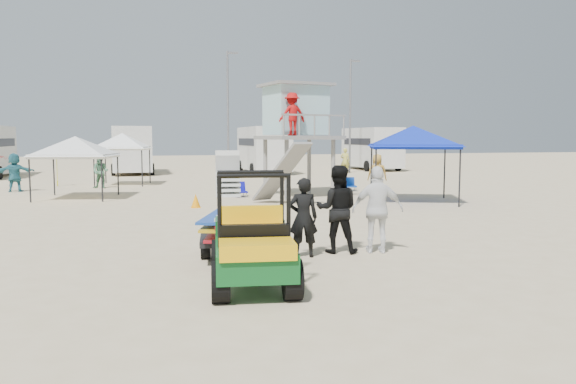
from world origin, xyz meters
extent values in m
plane|color=beige|center=(0.00, 0.00, 0.00)|extent=(140.00, 140.00, 0.00)
cube|color=#0C4F1D|center=(-0.92, 0.07, 0.56)|extent=(1.58, 2.67, 0.44)
cube|color=#F7B20D|center=(-0.92, 0.07, 0.83)|extent=(1.24, 0.86, 0.24)
cylinder|color=black|center=(-1.47, -0.84, 0.32)|extent=(0.37, 0.68, 0.65)
cube|color=black|center=(-0.92, 2.37, 0.45)|extent=(1.49, 1.98, 0.12)
cylinder|color=black|center=(-1.45, 2.37, 0.24)|extent=(0.26, 0.50, 0.48)
imported|color=black|center=(0.58, 2.07, 0.84)|extent=(0.68, 0.52, 1.69)
imported|color=black|center=(1.43, 2.32, 0.96)|extent=(1.14, 1.02, 1.93)
imported|color=white|center=(2.28, 2.07, 0.95)|extent=(1.20, 0.77, 1.91)
cylinder|color=gray|center=(2.80, 12.63, 1.22)|extent=(0.18, 0.18, 2.44)
cube|color=gray|center=(3.87, 13.70, 2.51)|extent=(3.41, 3.41, 0.16)
cube|color=#A2CED1|center=(3.87, 14.00, 3.65)|extent=(2.56, 2.32, 2.05)
imported|color=#B20F0F|center=(3.09, 12.73, 3.45)|extent=(1.10, 0.64, 1.71)
cylinder|color=black|center=(6.13, 9.20, 1.11)|extent=(0.06, 0.06, 2.23)
pyramid|color=#112AB8|center=(7.63, 10.71, 2.98)|extent=(4.09, 4.09, 0.80)
cube|color=#112AB8|center=(7.63, 10.71, 2.18)|extent=(4.09, 4.09, 0.18)
cylinder|color=black|center=(-6.56, 14.13, 0.91)|extent=(0.06, 0.06, 1.82)
pyramid|color=white|center=(-5.19, 15.51, 2.57)|extent=(3.41, 3.41, 0.80)
cube|color=white|center=(-5.19, 15.51, 1.77)|extent=(3.41, 3.41, 0.18)
cylinder|color=black|center=(-4.67, 20.70, 1.00)|extent=(0.06, 0.06, 2.00)
pyramid|color=white|center=(-3.46, 21.90, 2.75)|extent=(2.99, 2.99, 0.80)
cube|color=white|center=(-3.46, 21.90, 1.95)|extent=(2.99, 2.99, 0.18)
imported|color=#CFCC12|center=(-6.70, 21.85, 0.92)|extent=(2.84, 2.84, 1.83)
cone|color=#FF9308|center=(-0.75, 11.10, 0.25)|extent=(0.34, 0.34, 0.50)
cube|color=#0E0F9B|center=(1.43, 14.20, 0.22)|extent=(0.61, 0.57, 0.06)
cube|color=#0E0F9B|center=(1.43, 14.44, 0.42)|extent=(0.56, 0.25, 0.44)
cylinder|color=#B2B2B7|center=(1.21, 14.00, 0.10)|extent=(0.03, 0.03, 0.20)
cube|color=#0F3FAA|center=(6.95, 15.50, 0.22)|extent=(0.64, 0.60, 0.06)
cube|color=#0F3FAA|center=(6.95, 15.74, 0.42)|extent=(0.56, 0.28, 0.44)
cylinder|color=#B2B2B7|center=(6.73, 15.30, 0.10)|extent=(0.03, 0.03, 0.20)
cube|color=silver|center=(-3.00, 31.50, 1.75)|extent=(2.50, 6.50, 3.00)
cube|color=black|center=(-3.00, 31.50, 2.20)|extent=(2.54, 5.20, 0.50)
cylinder|color=black|center=(-4.25, 29.42, 0.40)|extent=(0.25, 0.80, 0.80)
cube|color=silver|center=(6.00, 30.00, 1.75)|extent=(2.50, 7.00, 3.00)
cube|color=black|center=(6.00, 30.00, 2.20)|extent=(2.54, 5.60, 0.50)
cylinder|color=black|center=(4.75, 27.76, 0.40)|extent=(0.25, 0.80, 0.80)
cube|color=silver|center=(15.00, 31.50, 1.75)|extent=(2.50, 6.60, 3.00)
cube|color=black|center=(15.00, 31.50, 2.20)|extent=(2.54, 5.28, 0.50)
cylinder|color=black|center=(13.75, 29.39, 0.40)|extent=(0.25, 0.80, 0.80)
cylinder|color=slate|center=(3.00, 27.00, 4.00)|extent=(0.14, 0.14, 8.00)
cylinder|color=slate|center=(12.00, 28.50, 4.00)|extent=(0.14, 0.14, 8.00)
imported|color=gold|center=(11.44, 27.93, 0.89)|extent=(0.77, 0.68, 1.78)
imported|color=teal|center=(-8.25, 19.25, 0.90)|extent=(1.68, 0.55, 1.80)
imported|color=#BB8B35|center=(7.69, 14.14, 0.89)|extent=(1.02, 0.85, 1.78)
imported|color=#4D805D|center=(-4.51, 20.10, 0.83)|extent=(0.97, 0.86, 1.67)
camera|label=1|loc=(-2.80, -9.15, 2.53)|focal=35.00mm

